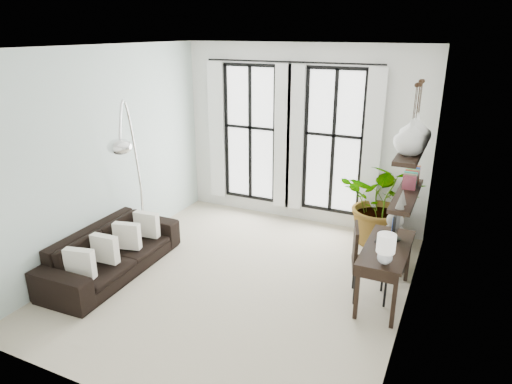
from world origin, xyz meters
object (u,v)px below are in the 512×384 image
Objects in this scene: plant at (383,203)px; desk_chair at (364,258)px; desk at (386,252)px; buddha at (392,244)px; sofa at (112,251)px; arc_lamp at (128,140)px.

desk_chair is (0.08, -1.76, -0.15)m from plant.
desk is 0.30m from desk_chair.
sofa is at bearing -152.89° from buddha.
sofa is 2.58× the size of buddha.
desk reaches higher than desk_chair.
arc_lamp is (-3.64, -0.44, 1.18)m from desk.
sofa is 0.91× the size of arc_lamp.
buddha is (0.30, -0.74, -0.36)m from plant.
arc_lamp reaches higher than desk.
desk reaches higher than buddha.
desk is at bearing -87.34° from buddha.
plant is 1.77m from desk_chair.
desk_chair reaches higher than buddha.
plant is (3.40, 2.63, 0.40)m from sofa.
plant reaches higher than buddha.
desk is at bearing -10.86° from desk_chair.
buddha is at bearing 62.59° from desk_chair.
plant is 1.12× the size of desk.
desk is 1.47× the size of buddha.
desk_chair is at bearing -78.00° from sofa.
sofa is 4.16m from buddha.
arc_lamp reaches higher than desk_chair.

